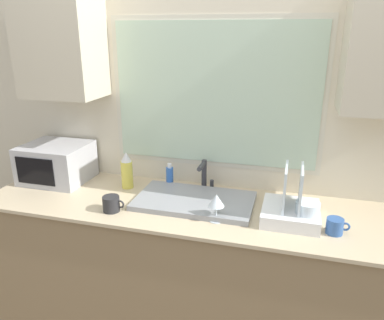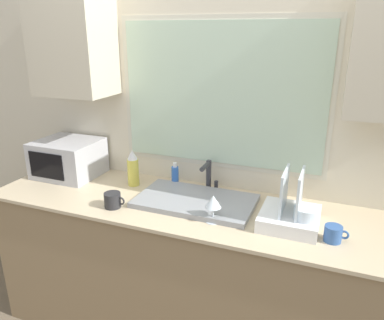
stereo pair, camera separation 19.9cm
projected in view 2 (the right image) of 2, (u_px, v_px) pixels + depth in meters
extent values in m
cube|color=#8C7251|center=(200.00, 276.00, 2.25)|extent=(2.50, 0.64, 0.89)
cube|color=#C6B28E|center=(201.00, 208.00, 2.10)|extent=(2.53, 0.67, 0.02)
cube|color=beige|center=(221.00, 125.00, 2.28)|extent=(6.00, 0.06, 2.60)
cube|color=beige|center=(220.00, 95.00, 2.19)|extent=(1.28, 0.01, 0.89)
cube|color=#B2CCB2|center=(220.00, 95.00, 2.19)|extent=(1.22, 0.01, 0.83)
cube|color=beige|center=(72.00, 38.00, 2.26)|extent=(0.45, 0.32, 0.68)
cube|color=gray|center=(196.00, 201.00, 2.13)|extent=(0.66, 0.39, 0.03)
cylinder|color=#333338|center=(209.00, 175.00, 2.30)|extent=(0.03, 0.03, 0.19)
cylinder|color=#333338|center=(205.00, 166.00, 2.22)|extent=(0.03, 0.13, 0.03)
cylinder|color=#333338|center=(216.00, 186.00, 2.30)|extent=(0.02, 0.02, 0.06)
cube|color=#B2B2B7|center=(68.00, 158.00, 2.52)|extent=(0.40, 0.35, 0.24)
cube|color=black|center=(46.00, 166.00, 2.37)|extent=(0.26, 0.01, 0.17)
cube|color=white|center=(289.00, 218.00, 1.89)|extent=(0.29, 0.31, 0.07)
cube|color=silver|center=(284.00, 191.00, 1.86)|extent=(0.01, 0.22, 0.22)
cube|color=silver|center=(300.00, 193.00, 1.83)|extent=(0.01, 0.22, 0.22)
cylinder|color=silver|center=(306.00, 213.00, 1.80)|extent=(0.12, 0.12, 0.06)
cylinder|color=#D8CC4C|center=(133.00, 172.00, 2.36)|extent=(0.07, 0.07, 0.17)
cone|color=silver|center=(132.00, 155.00, 2.33)|extent=(0.06, 0.06, 0.06)
cylinder|color=blue|center=(175.00, 176.00, 2.37)|extent=(0.05, 0.05, 0.12)
cylinder|color=white|center=(175.00, 165.00, 2.35)|extent=(0.03, 0.03, 0.03)
cylinder|color=#262628|center=(113.00, 200.00, 2.08)|extent=(0.09, 0.09, 0.08)
torus|color=#262628|center=(121.00, 201.00, 2.06)|extent=(0.05, 0.01, 0.05)
cylinder|color=silver|center=(213.00, 221.00, 1.93)|extent=(0.08, 0.08, 0.00)
cylinder|color=silver|center=(213.00, 214.00, 1.92)|extent=(0.01, 0.01, 0.08)
cone|color=silver|center=(213.00, 201.00, 1.89)|extent=(0.08, 0.08, 0.07)
cylinder|color=#335999|center=(333.00, 234.00, 1.74)|extent=(0.08, 0.08, 0.08)
torus|color=#335999|center=(344.00, 235.00, 1.72)|extent=(0.04, 0.01, 0.04)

